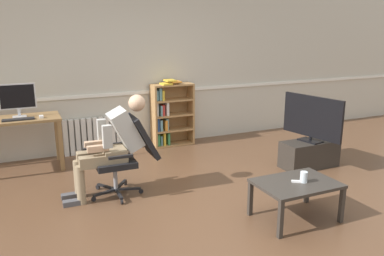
{
  "coord_description": "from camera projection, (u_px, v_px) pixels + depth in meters",
  "views": [
    {
      "loc": [
        -1.87,
        -3.61,
        1.96
      ],
      "look_at": [
        0.15,
        0.85,
        0.7
      ],
      "focal_mm": 36.44,
      "sensor_mm": 36.0,
      "label": 1
    }
  ],
  "objects": [
    {
      "name": "tv_stand",
      "position": [
        309.0,
        154.0,
        5.63
      ],
      "size": [
        0.83,
        0.37,
        0.38
      ],
      "color": "#2D2823",
      "rests_on": "ground_plane"
    },
    {
      "name": "radiator",
      "position": [
        93.0,
        135.0,
        6.25
      ],
      "size": [
        0.91,
        0.08,
        0.58
      ],
      "color": "white",
      "rests_on": "ground_plane"
    },
    {
      "name": "office_chair",
      "position": [
        128.0,
        152.0,
        4.66
      ],
      "size": [
        0.84,
        0.61,
        0.96
      ],
      "rotation": [
        0.0,
        0.0,
        -1.59
      ],
      "color": "black",
      "rests_on": "ground_plane"
    },
    {
      "name": "person_seated",
      "position": [
        112.0,
        143.0,
        4.56
      ],
      "size": [
        1.03,
        0.4,
        1.21
      ],
      "rotation": [
        0.0,
        0.0,
        -1.59
      ],
      "color": "#937F60",
      "rests_on": "ground_plane"
    },
    {
      "name": "tv_screen",
      "position": [
        312.0,
        118.0,
        5.5
      ],
      "size": [
        0.26,
        0.97,
        0.66
      ],
      "rotation": [
        0.0,
        0.0,
        1.76
      ],
      "color": "black",
      "rests_on": "tv_stand"
    },
    {
      "name": "imac_monitor",
      "position": [
        18.0,
        98.0,
        5.38
      ],
      "size": [
        0.48,
        0.14,
        0.47
      ],
      "color": "silver",
      "rests_on": "computer_desk"
    },
    {
      "name": "bookshelf",
      "position": [
        169.0,
        115.0,
        6.62
      ],
      "size": [
        0.71,
        0.3,
        1.13
      ],
      "color": "#AD7F4C",
      "rests_on": "ground_plane"
    },
    {
      "name": "ground_plane",
      "position": [
        211.0,
        206.0,
        4.42
      ],
      "size": [
        18.0,
        18.0,
        0.0
      ],
      "primitive_type": "plane",
      "color": "brown"
    },
    {
      "name": "coffee_table",
      "position": [
        296.0,
        186.0,
        4.04
      ],
      "size": [
        0.83,
        0.59,
        0.41
      ],
      "color": "#332D28",
      "rests_on": "ground_plane"
    },
    {
      "name": "back_wall",
      "position": [
        139.0,
        66.0,
        6.42
      ],
      "size": [
        12.0,
        0.13,
        2.7
      ],
      "color": "beige",
      "rests_on": "ground_plane"
    },
    {
      "name": "computer_mouse",
      "position": [
        41.0,
        117.0,
        5.37
      ],
      "size": [
        0.06,
        0.1,
        0.03
      ],
      "primitive_type": "cube",
      "color": "white",
      "rests_on": "computer_desk"
    },
    {
      "name": "spare_remote",
      "position": [
        299.0,
        182.0,
        4.02
      ],
      "size": [
        0.15,
        0.11,
        0.02
      ],
      "primitive_type": "cube",
      "rotation": [
        0.0,
        0.0,
        4.14
      ],
      "color": "white",
      "rests_on": "coffee_table"
    },
    {
      "name": "computer_desk",
      "position": [
        19.0,
        127.0,
        5.4
      ],
      "size": [
        1.1,
        0.59,
        0.76
      ],
      "color": "olive",
      "rests_on": "ground_plane"
    },
    {
      "name": "keyboard",
      "position": [
        18.0,
        119.0,
        5.24
      ],
      "size": [
        0.41,
        0.12,
        0.02
      ],
      "primitive_type": "cube",
      "color": "black",
      "rests_on": "computer_desk"
    },
    {
      "name": "drinking_glass",
      "position": [
        304.0,
        177.0,
        4.01
      ],
      "size": [
        0.07,
        0.07,
        0.11
      ],
      "primitive_type": "cylinder",
      "color": "silver",
      "rests_on": "coffee_table"
    }
  ]
}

